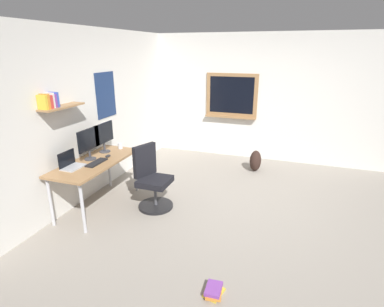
# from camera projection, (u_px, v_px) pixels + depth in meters

# --- Properties ---
(ground_plane) EXTENTS (5.20, 5.20, 0.00)m
(ground_plane) POSITION_uv_depth(u_px,v_px,m) (240.00, 210.00, 4.58)
(ground_plane) COLOR gray
(ground_plane) RESTS_ON ground
(wall_back) EXTENTS (5.00, 0.30, 2.60)m
(wall_back) POSITION_uv_depth(u_px,v_px,m) (94.00, 113.00, 4.92)
(wall_back) COLOR silver
(wall_back) RESTS_ON ground
(wall_right) EXTENTS (0.22, 5.00, 2.60)m
(wall_right) POSITION_uv_depth(u_px,v_px,m) (265.00, 99.00, 6.35)
(wall_right) COLOR silver
(wall_right) RESTS_ON ground
(desk) EXTENTS (1.47, 0.63, 0.73)m
(desk) POSITION_uv_depth(u_px,v_px,m) (96.00, 166.00, 4.48)
(desk) COLOR #997047
(desk) RESTS_ON ground
(office_chair) EXTENTS (0.53, 0.55, 0.95)m
(office_chair) POSITION_uv_depth(u_px,v_px,m) (152.00, 181.00, 4.56)
(office_chair) COLOR black
(office_chair) RESTS_ON ground
(laptop) EXTENTS (0.31, 0.21, 0.23)m
(laptop) POSITION_uv_depth(u_px,v_px,m) (71.00, 164.00, 4.19)
(laptop) COLOR #ADAFB5
(laptop) RESTS_ON desk
(monitor_primary) EXTENTS (0.46, 0.17, 0.46)m
(monitor_primary) POSITION_uv_depth(u_px,v_px,m) (89.00, 142.00, 4.43)
(monitor_primary) COLOR #38383D
(monitor_primary) RESTS_ON desk
(monitor_secondary) EXTENTS (0.46, 0.17, 0.46)m
(monitor_secondary) POSITION_uv_depth(u_px,v_px,m) (104.00, 135.00, 4.76)
(monitor_secondary) COLOR #38383D
(monitor_secondary) RESTS_ON desk
(keyboard) EXTENTS (0.37, 0.13, 0.02)m
(keyboard) POSITION_uv_depth(u_px,v_px,m) (97.00, 163.00, 4.36)
(keyboard) COLOR black
(keyboard) RESTS_ON desk
(computer_mouse) EXTENTS (0.10, 0.06, 0.03)m
(computer_mouse) POSITION_uv_depth(u_px,v_px,m) (108.00, 156.00, 4.61)
(computer_mouse) COLOR #262628
(computer_mouse) RESTS_ON desk
(coffee_mug) EXTENTS (0.08, 0.08, 0.09)m
(coffee_mug) POSITION_uv_depth(u_px,v_px,m) (120.00, 146.00, 4.99)
(coffee_mug) COLOR silver
(coffee_mug) RESTS_ON desk
(backpack) EXTENTS (0.32, 0.22, 0.41)m
(backpack) POSITION_uv_depth(u_px,v_px,m) (255.00, 161.00, 5.98)
(backpack) COLOR black
(backpack) RESTS_ON ground
(book_stack_on_floor) EXTENTS (0.25, 0.20, 0.08)m
(book_stack_on_floor) POSITION_uv_depth(u_px,v_px,m) (214.00, 291.00, 2.98)
(book_stack_on_floor) COLOR gold
(book_stack_on_floor) RESTS_ON ground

